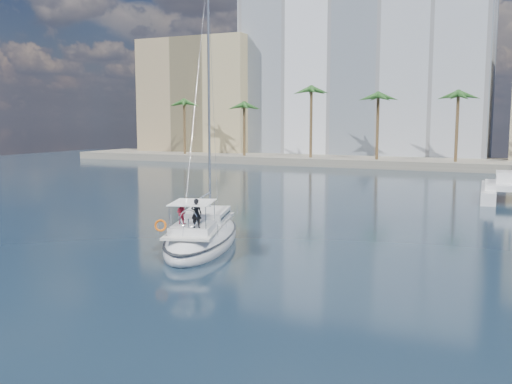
% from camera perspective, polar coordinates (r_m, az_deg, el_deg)
% --- Properties ---
extents(ground, '(160.00, 160.00, 0.00)m').
position_cam_1_polar(ground, '(31.53, -0.78, -5.81)').
color(ground, black).
rests_on(ground, ground).
extents(quay, '(120.00, 14.00, 1.20)m').
position_cam_1_polar(quay, '(89.94, 16.18, 2.82)').
color(quay, gray).
rests_on(quay, ground).
extents(building_modern, '(42.00, 16.00, 28.00)m').
position_cam_1_polar(building_modern, '(104.06, 10.79, 10.93)').
color(building_modern, white).
rests_on(building_modern, ground).
extents(building_tan_left, '(22.00, 14.00, 22.00)m').
position_cam_1_polar(building_tan_left, '(111.44, -5.11, 9.23)').
color(building_tan_left, tan).
rests_on(building_tan_left, ground).
extents(palm_left, '(3.60, 3.60, 12.30)m').
position_cam_1_polar(palm_left, '(97.04, -4.51, 9.11)').
color(palm_left, brown).
rests_on(palm_left, ground).
extents(palm_centre, '(3.60, 3.60, 12.30)m').
position_cam_1_polar(palm_centre, '(85.81, 16.00, 9.10)').
color(palm_centre, brown).
rests_on(palm_centre, ground).
extents(main_sloop, '(6.82, 11.65, 16.49)m').
position_cam_1_polar(main_sloop, '(32.77, -5.38, -4.42)').
color(main_sloop, silver).
rests_on(main_sloop, ground).
extents(seagull, '(1.23, 0.53, 0.23)m').
position_cam_1_polar(seagull, '(39.26, -6.63, -2.31)').
color(seagull, silver).
rests_on(seagull, ground).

